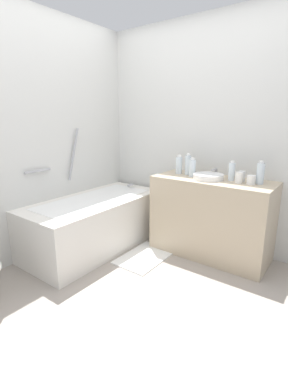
{
  "coord_description": "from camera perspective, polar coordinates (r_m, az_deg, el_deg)",
  "views": [
    {
      "loc": [
        -1.55,
        -1.28,
        1.43
      ],
      "look_at": [
        0.56,
        0.28,
        0.74
      ],
      "focal_mm": 26.23,
      "sensor_mm": 36.0,
      "label": 1
    }
  ],
  "objects": [
    {
      "name": "water_bottle_1",
      "position": [
        2.83,
        22.6,
        3.53
      ],
      "size": [
        0.07,
        0.07,
        0.22
      ],
      "color": "silver",
      "rests_on": "vanity_counter"
    },
    {
      "name": "water_bottle_2",
      "position": [
        3.14,
        7.11,
        5.47
      ],
      "size": [
        0.07,
        0.07,
        0.21
      ],
      "color": "silver",
      "rests_on": "vanity_counter"
    },
    {
      "name": "water_bottle_4",
      "position": [
        2.89,
        17.41,
        4.01
      ],
      "size": [
        0.06,
        0.06,
        0.2
      ],
      "color": "silver",
      "rests_on": "vanity_counter"
    },
    {
      "name": "water_bottle_0",
      "position": [
        3.1,
        8.93,
        5.5
      ],
      "size": [
        0.06,
        0.06,
        0.23
      ],
      "color": "silver",
      "rests_on": "vanity_counter"
    },
    {
      "name": "wall_right_mirror",
      "position": [
        3.25,
        13.4,
        11.01
      ],
      "size": [
        0.1,
        3.0,
        2.47
      ],
      "primitive_type": "cube",
      "color": "silver",
      "rests_on": "ground_plane"
    },
    {
      "name": "wall_back_tiled",
      "position": [
        3.06,
        -23.32,
        10.01
      ],
      "size": [
        3.15,
        0.1,
        2.47
      ],
      "primitive_type": "cube",
      "color": "silver",
      "rests_on": "ground_plane"
    },
    {
      "name": "drinking_glass_2",
      "position": [
        2.8,
        20.96,
        2.33
      ],
      "size": [
        0.08,
        0.08,
        0.08
      ],
      "primitive_type": "cylinder",
      "color": "white",
      "rests_on": "vanity_counter"
    },
    {
      "name": "drinking_glass_1",
      "position": [
        2.82,
        18.75,
        2.81
      ],
      "size": [
        0.07,
        0.07,
        0.1
      ],
      "primitive_type": "cylinder",
      "color": "white",
      "rests_on": "vanity_counter"
    },
    {
      "name": "drinking_glass_0",
      "position": [
        2.9,
        19.3,
        3.06
      ],
      "size": [
        0.06,
        0.06,
        0.1
      ],
      "primitive_type": "cylinder",
      "color": "white",
      "rests_on": "vanity_counter"
    },
    {
      "name": "bath_mat",
      "position": [
        3.05,
        0.17,
        -13.03
      ],
      "size": [
        0.63,
        0.41,
        0.01
      ],
      "primitive_type": "cube",
      "color": "white",
      "rests_on": "ground_plane"
    },
    {
      "name": "sink_basin",
      "position": [
        2.9,
        12.94,
        3.06
      ],
      "size": [
        0.3,
        0.3,
        0.05
      ],
      "primitive_type": "cylinder",
      "color": "white",
      "rests_on": "vanity_counter"
    },
    {
      "name": "sink_faucet",
      "position": [
        3.06,
        14.3,
        3.81
      ],
      "size": [
        0.14,
        0.15,
        0.09
      ],
      "color": "#A6A6AB",
      "rests_on": "vanity_counter"
    },
    {
      "name": "ground_plane",
      "position": [
        2.47,
        -2.67,
        -20.56
      ],
      "size": [
        3.75,
        3.75,
        0.0
      ],
      "primitive_type": "plane",
      "color": "#9E9389"
    },
    {
      "name": "vanity_counter",
      "position": [
        3.05,
        13.41,
        -5.03
      ],
      "size": [
        0.53,
        1.21,
        0.83
      ],
      "primitive_type": "cube",
      "color": "tan",
      "rests_on": "ground_plane"
    },
    {
      "name": "water_bottle_3",
      "position": [
        3.01,
        9.79,
        4.89
      ],
      "size": [
        0.07,
        0.07,
        0.2
      ],
      "color": "silver",
      "rests_on": "vanity_counter"
    },
    {
      "name": "bathtub",
      "position": [
        3.23,
        -9.85,
        -5.84
      ],
      "size": [
        1.61,
        0.74,
        1.32
      ],
      "color": "silver",
      "rests_on": "ground_plane"
    }
  ]
}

